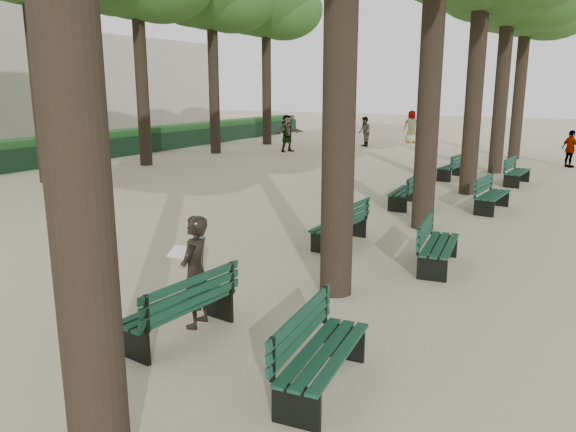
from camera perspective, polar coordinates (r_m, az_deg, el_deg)
The scene contains 17 objects.
ground at distance 7.87m, azimuth -15.00°, elevation -12.44°, with size 120.00×120.00×0.00m, color #C3B494.
bench_left_0 at distance 7.82m, azimuth -10.95°, elevation -10.22°, with size 0.74×1.85×0.92m.
bench_left_1 at distance 12.07m, azimuth 5.26°, elevation -1.65°, with size 0.66×1.83×0.92m.
bench_left_2 at distance 16.15m, azimuth 11.73°, elevation 1.89°, with size 0.70×1.84×0.92m.
bench_left_3 at distance 21.44m, azimuth 16.29°, elevation 4.37°, with size 0.78×1.85×0.92m.
bench_right_0 at distance 6.50m, azimuth 3.60°, elevation -15.06°, with size 0.75×1.85×0.92m.
bench_right_1 at distance 10.87m, azimuth 15.05°, elevation -3.73°, with size 0.78×1.86×0.92m.
bench_right_2 at distance 16.23m, azimuth 20.04°, elevation 1.42°, with size 0.72×1.84×0.92m.
bench_right_3 at distance 20.90m, azimuth 22.24°, elevation 3.70°, with size 0.71×1.84×0.92m.
man_with_map at distance 7.97m, azimuth -9.38°, elevation -5.60°, with size 0.65×0.69×1.61m.
pedestrian_d at distance 34.42m, azimuth 12.43°, elevation 8.85°, with size 0.94×0.38×1.92m, color #262628.
pedestrian_a at distance 31.86m, azimuth 7.79°, elevation 8.49°, with size 0.81×0.33×1.66m, color #262628.
pedestrian_c at distance 26.18m, azimuth 26.77°, elevation 6.10°, with size 0.91×0.31×1.55m, color #262628.
pedestrian_e at distance 29.12m, azimuth -0.09°, elevation 8.40°, with size 1.75×0.38×1.89m, color #262628.
fence at distance 25.84m, azimuth -22.17°, elevation 5.74°, with size 0.08×42.00×0.90m, color black.
hedge at distance 26.37m, azimuth -23.16°, elevation 6.11°, with size 1.20×42.00×1.20m, color #18451A.
building_far at distance 51.73m, azimuth -18.63°, elevation 12.63°, with size 12.00×16.00×7.00m, color #B7B2A3.
Camera 1 is at (5.08, -5.00, 3.34)m, focal length 35.00 mm.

